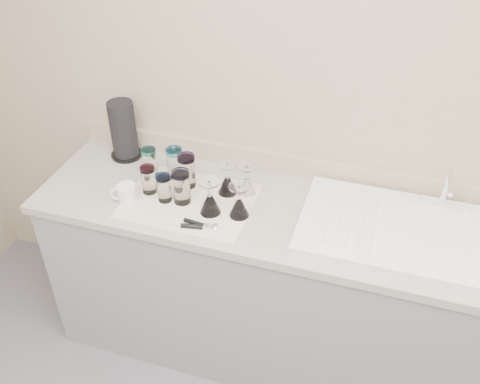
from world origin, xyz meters
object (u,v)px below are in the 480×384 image
(tumbler_cyan, at_px, (175,163))
(goblet_front_left, at_px, (210,202))
(tumbler_purple, at_px, (187,171))
(tumbler_lavender, at_px, (181,187))
(tumbler_magenta, at_px, (148,179))
(sink_unit, at_px, (403,231))
(can_opener, at_px, (200,226))
(goblet_front_right, at_px, (239,206))
(paper_towel_roll, at_px, (123,131))
(goblet_back_left, at_px, (227,183))
(white_mug, at_px, (126,194))
(tumbler_teal, at_px, (150,162))
(goblet_back_right, at_px, (247,184))
(tumbler_blue, at_px, (164,188))

(tumbler_cyan, bearing_deg, goblet_front_left, -38.84)
(tumbler_purple, relative_size, tumbler_lavender, 1.02)
(goblet_front_left, bearing_deg, tumbler_magenta, 170.02)
(sink_unit, distance_m, can_opener, 0.82)
(sink_unit, bearing_deg, goblet_front_right, -172.20)
(paper_towel_roll, bearing_deg, tumbler_cyan, -19.17)
(goblet_back_left, height_order, white_mug, goblet_back_left)
(sink_unit, height_order, goblet_front_right, sink_unit)
(tumbler_cyan, distance_m, goblet_back_left, 0.27)
(tumbler_lavender, distance_m, goblet_back_left, 0.21)
(tumbler_teal, xyz_separation_m, tumbler_magenta, (0.05, -0.12, -0.00))
(goblet_back_right, distance_m, paper_towel_roll, 0.67)
(tumbler_purple, bearing_deg, tumbler_teal, 171.72)
(goblet_back_left, distance_m, goblet_front_right, 0.17)
(goblet_front_left, distance_m, white_mug, 0.37)
(tumbler_cyan, relative_size, white_mug, 1.20)
(goblet_back_right, distance_m, goblet_front_left, 0.21)
(tumbler_magenta, xyz_separation_m, tumbler_blue, (0.09, -0.03, -0.00))
(tumbler_blue, xyz_separation_m, goblet_front_left, (0.22, -0.02, -0.01))
(tumbler_teal, height_order, goblet_back_left, goblet_back_left)
(tumbler_blue, xyz_separation_m, goblet_back_right, (0.32, 0.16, -0.02))
(sink_unit, bearing_deg, white_mug, -173.06)
(tumbler_lavender, bearing_deg, paper_towel_roll, 146.62)
(tumbler_purple, xyz_separation_m, tumbler_magenta, (-0.14, -0.10, -0.01))
(tumbler_purple, height_order, paper_towel_roll, paper_towel_roll)
(white_mug, bearing_deg, goblet_front_right, 5.78)
(can_opener, xyz_separation_m, white_mug, (-0.37, 0.07, 0.02))
(sink_unit, distance_m, paper_towel_roll, 1.35)
(tumbler_magenta, bearing_deg, paper_towel_roll, 134.37)
(tumbler_magenta, xyz_separation_m, goblet_back_right, (0.41, 0.13, -0.02))
(tumbler_teal, distance_m, paper_towel_roll, 0.23)
(tumbler_lavender, relative_size, paper_towel_roll, 0.54)
(goblet_back_left, bearing_deg, white_mug, -154.73)
(tumbler_blue, relative_size, goblet_back_right, 0.92)
(paper_towel_roll, bearing_deg, sink_unit, -8.23)
(goblet_back_left, xyz_separation_m, goblet_front_right, (0.10, -0.14, -0.00))
(goblet_back_left, bearing_deg, tumbler_cyan, 171.55)
(tumbler_magenta, height_order, can_opener, tumbler_magenta)
(goblet_back_right, relative_size, can_opener, 0.91)
(paper_towel_roll, bearing_deg, tumbler_blue, -40.34)
(sink_unit, xyz_separation_m, paper_towel_roll, (-1.33, 0.19, 0.12))
(goblet_front_left, bearing_deg, can_opener, -92.72)
(tumbler_teal, bearing_deg, goblet_back_left, -3.50)
(goblet_front_left, bearing_deg, tumbler_cyan, 141.16)
(tumbler_blue, distance_m, goblet_front_left, 0.22)
(tumbler_cyan, relative_size, goblet_back_right, 1.08)
(paper_towel_roll, bearing_deg, tumbler_purple, -21.50)
(tumbler_teal, distance_m, goblet_front_left, 0.40)
(tumbler_purple, relative_size, can_opener, 1.04)
(tumbler_purple, distance_m, goblet_back_left, 0.19)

